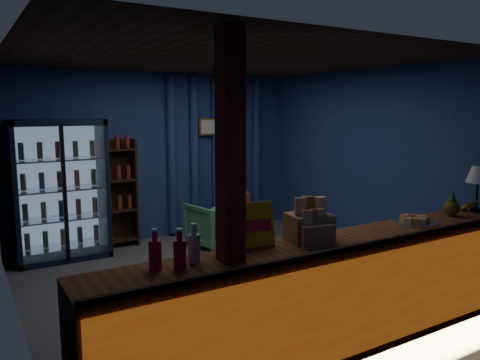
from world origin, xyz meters
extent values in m
plane|color=#515154|center=(0.00, 0.00, 0.00)|extent=(4.60, 4.60, 0.00)
plane|color=navy|center=(0.00, 2.20, 1.30)|extent=(4.60, 0.00, 4.60)
plane|color=navy|center=(0.00, -2.20, 1.30)|extent=(4.60, 0.00, 4.60)
plane|color=navy|center=(-2.30, 0.00, 1.30)|extent=(0.00, 4.40, 4.40)
plane|color=navy|center=(2.30, 0.00, 1.30)|extent=(0.00, 4.40, 4.40)
plane|color=#472D19|center=(0.00, 0.00, 2.60)|extent=(4.60, 4.60, 0.00)
cube|color=brown|center=(0.00, -1.90, 0.47)|extent=(4.40, 0.55, 0.95)
cube|color=red|center=(0.00, -2.19, 0.47)|extent=(4.35, 0.02, 0.81)
cube|color=#371A11|center=(0.00, -2.17, 0.97)|extent=(4.40, 0.04, 0.04)
cube|color=maroon|center=(-1.05, -1.90, 1.30)|extent=(0.16, 0.16, 2.60)
cube|color=black|center=(-1.55, 2.12, 0.95)|extent=(1.20, 0.06, 1.90)
cube|color=black|center=(-2.12, 1.85, 0.95)|extent=(0.06, 0.60, 1.90)
cube|color=black|center=(-0.98, 1.85, 0.95)|extent=(0.06, 0.60, 1.90)
cube|color=black|center=(-1.55, 1.85, 1.86)|extent=(1.20, 0.60, 0.08)
cube|color=black|center=(-1.55, 1.85, 0.04)|extent=(1.20, 0.60, 0.08)
cube|color=#99B2D8|center=(-1.55, 2.07, 0.95)|extent=(1.08, 0.02, 1.74)
cube|color=white|center=(-1.55, 1.57, 0.95)|extent=(1.12, 0.02, 1.78)
cube|color=black|center=(-1.55, 1.55, 0.95)|extent=(0.05, 0.05, 1.80)
cube|color=silver|center=(-1.55, 1.85, 0.17)|extent=(1.08, 0.48, 0.02)
cylinder|color=#A83418|center=(-2.00, 1.85, 0.30)|extent=(0.07, 0.07, 0.22)
cylinder|color=#216118|center=(-1.77, 1.85, 0.30)|extent=(0.07, 0.07, 0.22)
cylinder|color=#AD731A|center=(-1.55, 1.85, 0.30)|extent=(0.07, 0.07, 0.22)
cylinder|color=navy|center=(-1.32, 1.85, 0.30)|extent=(0.07, 0.07, 0.22)
cylinder|color=maroon|center=(-1.10, 1.85, 0.30)|extent=(0.07, 0.07, 0.22)
cube|color=silver|center=(-1.55, 1.85, 0.57)|extent=(1.08, 0.48, 0.02)
cylinder|color=#216118|center=(-2.00, 1.85, 0.70)|extent=(0.07, 0.07, 0.22)
cylinder|color=#AD731A|center=(-1.77, 1.85, 0.70)|extent=(0.07, 0.07, 0.22)
cylinder|color=navy|center=(-1.55, 1.85, 0.70)|extent=(0.07, 0.07, 0.22)
cylinder|color=maroon|center=(-1.32, 1.85, 0.70)|extent=(0.07, 0.07, 0.22)
cylinder|color=#A83418|center=(-1.10, 1.85, 0.70)|extent=(0.07, 0.07, 0.22)
cube|color=silver|center=(-1.55, 1.85, 0.97)|extent=(1.08, 0.48, 0.02)
cylinder|color=#AD731A|center=(-2.00, 1.85, 1.10)|extent=(0.07, 0.07, 0.22)
cylinder|color=navy|center=(-1.77, 1.85, 1.10)|extent=(0.07, 0.07, 0.22)
cylinder|color=maroon|center=(-1.55, 1.85, 1.10)|extent=(0.07, 0.07, 0.22)
cylinder|color=#A83418|center=(-1.32, 1.85, 1.10)|extent=(0.07, 0.07, 0.22)
cylinder|color=#216118|center=(-1.10, 1.85, 1.10)|extent=(0.07, 0.07, 0.22)
cube|color=silver|center=(-1.55, 1.85, 1.37)|extent=(1.08, 0.48, 0.02)
cylinder|color=navy|center=(-2.00, 1.85, 1.50)|extent=(0.07, 0.07, 0.22)
cylinder|color=maroon|center=(-1.77, 1.85, 1.50)|extent=(0.07, 0.07, 0.22)
cylinder|color=#A83418|center=(-1.55, 1.85, 1.50)|extent=(0.07, 0.07, 0.22)
cylinder|color=#216118|center=(-1.32, 1.85, 1.50)|extent=(0.07, 0.07, 0.22)
cylinder|color=#AD731A|center=(-1.10, 1.85, 1.50)|extent=(0.07, 0.07, 0.22)
cube|color=#371A11|center=(-0.70, 2.15, 0.80)|extent=(0.50, 0.02, 1.60)
cube|color=#371A11|center=(-0.93, 2.02, 0.80)|extent=(0.03, 0.28, 1.60)
cube|color=#371A11|center=(-0.46, 2.02, 0.80)|extent=(0.03, 0.28, 1.60)
cube|color=#371A11|center=(-0.70, 2.02, 0.10)|extent=(0.46, 0.26, 0.02)
cube|color=#371A11|center=(-0.70, 2.02, 0.55)|extent=(0.46, 0.26, 0.02)
cube|color=#371A11|center=(-0.70, 2.02, 1.00)|extent=(0.46, 0.26, 0.02)
cube|color=#371A11|center=(-0.70, 2.02, 1.45)|extent=(0.46, 0.26, 0.02)
cylinder|color=navy|center=(0.20, 2.14, 1.30)|extent=(0.14, 0.14, 2.50)
cylinder|color=navy|center=(0.60, 2.14, 1.30)|extent=(0.14, 0.14, 2.50)
cylinder|color=navy|center=(1.00, 2.14, 1.30)|extent=(0.14, 0.14, 2.50)
cylinder|color=navy|center=(1.40, 2.14, 1.30)|extent=(0.14, 0.14, 2.50)
cylinder|color=navy|center=(1.80, 2.14, 1.30)|extent=(0.14, 0.14, 2.50)
cube|color=gold|center=(0.85, 2.10, 1.75)|extent=(0.36, 0.03, 0.28)
cube|color=silver|center=(0.85, 2.08, 1.75)|extent=(0.30, 0.01, 0.22)
imported|color=maroon|center=(-0.70, -1.39, 0.83)|extent=(0.72, 0.61, 1.67)
imported|color=#4F9E65|center=(0.54, 1.30, 0.33)|extent=(0.83, 0.84, 0.67)
cube|color=#371A11|center=(1.20, 1.37, 0.22)|extent=(0.51, 0.39, 0.44)
cylinder|color=#371A11|center=(1.20, 1.37, 0.48)|extent=(0.09, 0.09, 0.09)
cube|color=#E2B80B|center=(-0.78, -1.70, 1.13)|extent=(0.46, 0.16, 0.36)
cube|color=red|center=(-0.78, -1.72, 1.13)|extent=(0.38, 0.08, 0.09)
cylinder|color=red|center=(-1.59, -1.80, 1.05)|extent=(0.09, 0.09, 0.20)
cylinder|color=red|center=(-1.59, -1.80, 1.19)|extent=(0.04, 0.04, 0.08)
cylinder|color=white|center=(-1.59, -1.80, 1.23)|extent=(0.04, 0.04, 0.02)
cylinder|color=red|center=(-1.44, -1.88, 1.05)|extent=(0.09, 0.09, 0.20)
cylinder|color=red|center=(-1.44, -1.88, 1.19)|extent=(0.04, 0.04, 0.08)
cylinder|color=white|center=(-1.44, -1.88, 1.23)|extent=(0.04, 0.04, 0.02)
cylinder|color=silver|center=(-1.30, -1.80, 1.05)|extent=(0.09, 0.09, 0.20)
cylinder|color=silver|center=(-1.30, -1.80, 1.19)|extent=(0.04, 0.04, 0.08)
cylinder|color=white|center=(-1.30, -1.80, 1.23)|extent=(0.04, 0.04, 0.02)
cube|color=#967448|center=(-0.23, -1.79, 1.06)|extent=(0.40, 0.35, 0.23)
cube|color=orange|center=(-0.32, -1.77, 1.25)|extent=(0.10, 0.08, 0.14)
cube|color=#B37121|center=(-0.23, -1.79, 1.25)|extent=(0.10, 0.08, 0.14)
cube|color=orange|center=(-0.15, -1.81, 1.25)|extent=(0.10, 0.08, 0.14)
cube|color=#967448|center=(-0.27, -1.90, 1.04)|extent=(0.32, 0.29, 0.18)
cube|color=orange|center=(-0.34, -1.88, 1.18)|extent=(0.08, 0.07, 0.11)
cube|color=#B37121|center=(-0.27, -1.90, 1.18)|extent=(0.08, 0.07, 0.11)
cube|color=orange|center=(-0.21, -1.92, 1.18)|extent=(0.08, 0.07, 0.11)
cylinder|color=silver|center=(1.02, -1.86, 0.96)|extent=(0.42, 0.42, 0.02)
cube|color=orange|center=(1.10, -1.86, 1.00)|extent=(0.09, 0.06, 0.05)
cube|color=#B37121|center=(1.07, -1.80, 1.00)|extent=(0.11, 0.11, 0.05)
cube|color=orange|center=(1.02, -1.78, 1.00)|extent=(0.06, 0.09, 0.05)
cube|color=#B37121|center=(0.96, -1.80, 1.00)|extent=(0.11, 0.11, 0.05)
cube|color=orange|center=(0.93, -1.86, 1.00)|extent=(0.09, 0.06, 0.05)
cube|color=#B37121|center=(0.96, -1.92, 1.00)|extent=(0.11, 0.11, 0.05)
cube|color=orange|center=(1.02, -1.94, 1.00)|extent=(0.06, 0.09, 0.05)
cube|color=#B37121|center=(1.07, -1.92, 1.00)|extent=(0.11, 0.11, 0.05)
cylinder|color=black|center=(2.00, -1.85, 0.97)|extent=(0.11, 0.11, 0.04)
cylinder|color=black|center=(2.00, -1.85, 1.14)|extent=(0.02, 0.02, 0.34)
cone|color=white|center=(2.00, -1.85, 1.35)|extent=(0.25, 0.25, 0.17)
sphere|color=brown|center=(1.58, -1.85, 1.04)|extent=(0.16, 0.16, 0.16)
cone|color=#2F581E|center=(1.58, -1.85, 1.17)|extent=(0.09, 0.09, 0.12)
camera|label=1|loc=(-2.68, -4.73, 2.04)|focal=35.00mm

